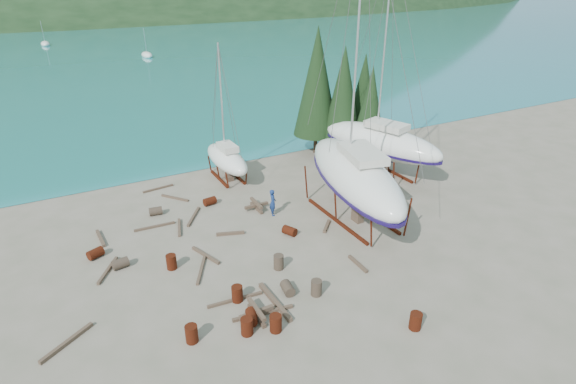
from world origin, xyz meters
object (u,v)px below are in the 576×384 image
large_sailboat_near (355,174)px  worker (273,202)px  large_sailboat_far (381,141)px  small_sailboat_shore (227,158)px

large_sailboat_near → worker: large_sailboat_near is taller
large_sailboat_far → worker: 11.59m
large_sailboat_near → worker: 5.98m
worker → large_sailboat_near: bearing=-107.8°
large_sailboat_near → small_sailboat_shore: large_sailboat_near is taller
small_sailboat_shore → worker: 7.49m
large_sailboat_far → small_sailboat_shore: size_ratio=1.62×
large_sailboat_far → worker: bearing=174.1°
large_sailboat_near → worker: (-4.66, 2.97, -2.28)m
large_sailboat_near → large_sailboat_far: (6.53, 5.29, -0.38)m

